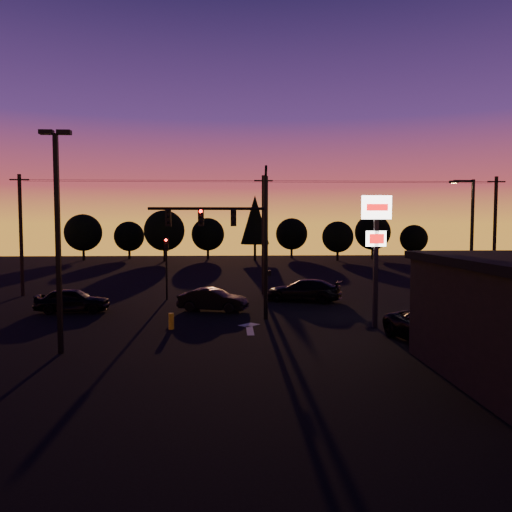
# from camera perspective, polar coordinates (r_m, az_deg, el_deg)

# --- Properties ---
(ground) EXTENTS (120.00, 120.00, 0.00)m
(ground) POSITION_cam_1_polar(r_m,az_deg,el_deg) (24.34, -1.80, -9.03)
(ground) COLOR black
(ground) RESTS_ON ground
(lane_arrow) EXTENTS (1.20, 3.10, 0.01)m
(lane_arrow) POSITION_cam_1_polar(r_m,az_deg,el_deg) (25.97, -0.75, -8.20)
(lane_arrow) COLOR beige
(lane_arrow) RESTS_ON ground
(traffic_signal_mast) EXTENTS (6.79, 0.52, 8.58)m
(traffic_signal_mast) POSITION_cam_1_polar(r_m,az_deg,el_deg) (27.73, -2.17, 2.82)
(traffic_signal_mast) COLOR black
(traffic_signal_mast) RESTS_ON ground
(secondary_signal) EXTENTS (0.30, 0.31, 4.35)m
(secondary_signal) POSITION_cam_1_polar(r_m,az_deg,el_deg) (35.60, -10.21, -0.38)
(secondary_signal) COLOR black
(secondary_signal) RESTS_ON ground
(parking_lot_light) EXTENTS (1.25, 0.30, 9.14)m
(parking_lot_light) POSITION_cam_1_polar(r_m,az_deg,el_deg) (21.91, -21.73, 3.19)
(parking_lot_light) COLOR black
(parking_lot_light) RESTS_ON ground
(pylon_sign) EXTENTS (1.50, 0.28, 6.80)m
(pylon_sign) POSITION_cam_1_polar(r_m,az_deg,el_deg) (26.30, 13.57, 2.62)
(pylon_sign) COLOR black
(pylon_sign) RESTS_ON ground
(streetlight) EXTENTS (1.55, 0.35, 8.00)m
(streetlight) POSITION_cam_1_polar(r_m,az_deg,el_deg) (32.56, 23.29, 1.75)
(streetlight) COLOR black
(streetlight) RESTS_ON ground
(utility_pole_0) EXTENTS (1.40, 0.26, 9.00)m
(utility_pole_0) POSITION_cam_1_polar(r_m,az_deg,el_deg) (40.83, -25.27, 2.27)
(utility_pole_0) COLOR black
(utility_pole_0) RESTS_ON ground
(utility_pole_1) EXTENTS (1.40, 0.26, 9.00)m
(utility_pole_1) POSITION_cam_1_polar(r_m,az_deg,el_deg) (37.82, 0.85, 2.54)
(utility_pole_1) COLOR black
(utility_pole_1) RESTS_ON ground
(utility_pole_2) EXTENTS (1.40, 0.26, 9.00)m
(utility_pole_2) POSITION_cam_1_polar(r_m,az_deg,el_deg) (42.90, 25.62, 2.32)
(utility_pole_2) COLOR black
(utility_pole_2) RESTS_ON ground
(power_wires) EXTENTS (36.00, 1.22, 0.07)m
(power_wires) POSITION_cam_1_polar(r_m,az_deg,el_deg) (37.94, 0.85, 8.55)
(power_wires) COLOR black
(power_wires) RESTS_ON ground
(bollard) EXTENTS (0.28, 0.28, 0.83)m
(bollard) POSITION_cam_1_polar(r_m,az_deg,el_deg) (25.92, -9.66, -7.36)
(bollard) COLOR yellow
(bollard) RESTS_ON ground
(tree_0) EXTENTS (5.36, 5.36, 6.74)m
(tree_0) POSITION_cam_1_polar(r_m,az_deg,el_deg) (76.84, -19.14, 2.54)
(tree_0) COLOR black
(tree_0) RESTS_ON ground
(tree_1) EXTENTS (4.54, 4.54, 5.71)m
(tree_1) POSITION_cam_1_polar(r_m,az_deg,el_deg) (78.32, -14.30, 2.19)
(tree_1) COLOR black
(tree_1) RESTS_ON ground
(tree_2) EXTENTS (5.77, 5.78, 7.26)m
(tree_2) POSITION_cam_1_polar(r_m,az_deg,el_deg) (72.38, -10.43, 2.87)
(tree_2) COLOR black
(tree_2) RESTS_ON ground
(tree_3) EXTENTS (4.95, 4.95, 6.22)m
(tree_3) POSITION_cam_1_polar(r_m,az_deg,el_deg) (75.83, -5.53, 2.48)
(tree_3) COLOR black
(tree_3) RESTS_ON ground
(tree_4) EXTENTS (4.18, 4.18, 9.50)m
(tree_4) POSITION_cam_1_polar(r_m,az_deg,el_deg) (72.81, -0.12, 4.16)
(tree_4) COLOR black
(tree_4) RESTS_ON ground
(tree_5) EXTENTS (4.95, 4.95, 6.22)m
(tree_5) POSITION_cam_1_polar(r_m,az_deg,el_deg) (78.31, 4.10, 2.53)
(tree_5) COLOR black
(tree_5) RESTS_ON ground
(tree_6) EXTENTS (4.54, 4.54, 5.71)m
(tree_6) POSITION_cam_1_polar(r_m,az_deg,el_deg) (73.39, 9.32, 2.16)
(tree_6) COLOR black
(tree_6) RESTS_ON ground
(tree_7) EXTENTS (5.36, 5.36, 6.74)m
(tree_7) POSITION_cam_1_polar(r_m,az_deg,el_deg) (77.75, 13.19, 2.66)
(tree_7) COLOR black
(tree_7) RESTS_ON ground
(tree_8) EXTENTS (4.12, 4.12, 5.19)m
(tree_8) POSITION_cam_1_polar(r_m,az_deg,el_deg) (78.69, 17.59, 1.91)
(tree_8) COLOR black
(tree_8) RESTS_ON ground
(car_left) EXTENTS (4.39, 1.87, 1.48)m
(car_left) POSITION_cam_1_polar(r_m,az_deg,el_deg) (32.31, -20.23, -4.75)
(car_left) COLOR black
(car_left) RESTS_ON ground
(car_mid) EXTENTS (4.45, 2.52, 1.39)m
(car_mid) POSITION_cam_1_polar(r_m,az_deg,el_deg) (30.86, -4.95, -5.01)
(car_mid) COLOR black
(car_mid) RESTS_ON ground
(car_right) EXTENTS (5.66, 3.72, 1.52)m
(car_right) POSITION_cam_1_polar(r_m,az_deg,el_deg) (34.74, 5.44, -3.92)
(car_right) COLOR black
(car_right) RESTS_ON ground
(suv_parked) EXTENTS (3.61, 5.74, 1.48)m
(suv_parked) POSITION_cam_1_polar(r_m,az_deg,el_deg) (23.70, 19.75, -7.77)
(suv_parked) COLOR black
(suv_parked) RESTS_ON ground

